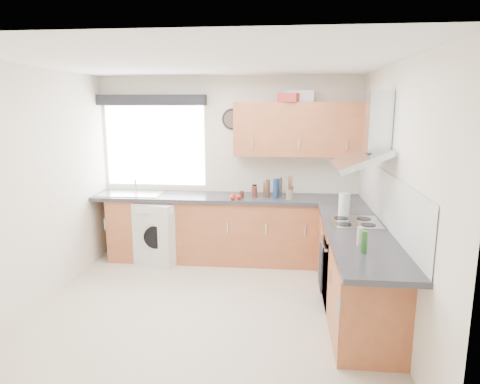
# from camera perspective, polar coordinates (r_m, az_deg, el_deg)

# --- Properties ---
(ground_plane) EXTENTS (3.60, 3.60, 0.00)m
(ground_plane) POSITION_cam_1_polar(r_m,az_deg,el_deg) (4.66, -4.29, -15.45)
(ground_plane) COLOR beige
(ceiling) EXTENTS (3.60, 3.60, 0.02)m
(ceiling) POSITION_cam_1_polar(r_m,az_deg,el_deg) (4.17, -4.82, 16.85)
(ceiling) COLOR white
(ceiling) RESTS_ON wall_back
(wall_back) EXTENTS (3.60, 0.02, 2.50)m
(wall_back) POSITION_cam_1_polar(r_m,az_deg,el_deg) (5.99, -1.45, 3.25)
(wall_back) COLOR silver
(wall_back) RESTS_ON ground_plane
(wall_front) EXTENTS (3.60, 0.02, 2.50)m
(wall_front) POSITION_cam_1_polar(r_m,az_deg,el_deg) (2.55, -11.86, -8.35)
(wall_front) COLOR silver
(wall_front) RESTS_ON ground_plane
(wall_left) EXTENTS (0.02, 3.60, 2.50)m
(wall_left) POSITION_cam_1_polar(r_m,az_deg,el_deg) (4.89, -25.75, 0.24)
(wall_left) COLOR silver
(wall_left) RESTS_ON ground_plane
(wall_right) EXTENTS (0.02, 3.60, 2.50)m
(wall_right) POSITION_cam_1_polar(r_m,az_deg,el_deg) (4.30, 19.78, -0.69)
(wall_right) COLOR silver
(wall_right) RESTS_ON ground_plane
(window) EXTENTS (1.40, 0.02, 1.10)m
(window) POSITION_cam_1_polar(r_m,az_deg,el_deg) (6.17, -11.25, 6.07)
(window) COLOR silver
(window) RESTS_ON wall_back
(window_blind) EXTENTS (1.50, 0.18, 0.14)m
(window_blind) POSITION_cam_1_polar(r_m,az_deg,el_deg) (6.06, -11.74, 11.93)
(window_blind) COLOR black
(window_blind) RESTS_ON wall_back
(splashback) EXTENTS (0.01, 3.00, 0.54)m
(splashback) POSITION_cam_1_polar(r_m,az_deg,el_deg) (4.60, 18.72, -0.76)
(splashback) COLOR white
(splashback) RESTS_ON wall_right
(base_cab_back) EXTENTS (3.00, 0.58, 0.86)m
(base_cab_back) POSITION_cam_1_polar(r_m,az_deg,el_deg) (5.90, -2.74, -5.05)
(base_cab_back) COLOR brown
(base_cab_back) RESTS_ON ground_plane
(base_cab_corner) EXTENTS (0.60, 0.60, 0.86)m
(base_cab_corner) POSITION_cam_1_polar(r_m,az_deg,el_deg) (5.88, 12.94, -5.41)
(base_cab_corner) COLOR brown
(base_cab_corner) RESTS_ON ground_plane
(base_cab_right) EXTENTS (0.58, 2.10, 0.86)m
(base_cab_right) POSITION_cam_1_polar(r_m,az_deg,el_deg) (4.62, 15.08, -10.24)
(base_cab_right) COLOR brown
(base_cab_right) RESTS_ON ground_plane
(worktop_back) EXTENTS (3.60, 0.62, 0.05)m
(worktop_back) POSITION_cam_1_polar(r_m,az_deg,el_deg) (5.77, -1.81, -0.77)
(worktop_back) COLOR #28282F
(worktop_back) RESTS_ON base_cab_back
(worktop_right) EXTENTS (0.62, 2.42, 0.05)m
(worktop_right) POSITION_cam_1_polar(r_m,az_deg,el_deg) (4.33, 15.58, -5.35)
(worktop_right) COLOR #28282F
(worktop_right) RESTS_ON base_cab_right
(sink) EXTENTS (0.84, 0.46, 0.10)m
(sink) POSITION_cam_1_polar(r_m,az_deg,el_deg) (6.07, -14.35, 0.12)
(sink) COLOR silver
(sink) RESTS_ON worktop_back
(oven) EXTENTS (0.56, 0.58, 0.85)m
(oven) POSITION_cam_1_polar(r_m,az_deg,el_deg) (4.75, 14.68, -9.63)
(oven) COLOR black
(oven) RESTS_ON ground_plane
(hob_plate) EXTENTS (0.52, 0.52, 0.01)m
(hob_plate) POSITION_cam_1_polar(r_m,az_deg,el_deg) (4.60, 14.98, -3.90)
(hob_plate) COLOR silver
(hob_plate) RESTS_ON worktop_right
(extractor_hood) EXTENTS (0.52, 0.78, 0.66)m
(extractor_hood) POSITION_cam_1_polar(r_m,az_deg,el_deg) (4.48, 16.82, 6.68)
(extractor_hood) COLOR silver
(extractor_hood) RESTS_ON wall_right
(upper_cabinets) EXTENTS (1.70, 0.35, 0.70)m
(upper_cabinets) POSITION_cam_1_polar(r_m,az_deg,el_deg) (5.72, 7.87, 8.29)
(upper_cabinets) COLOR brown
(upper_cabinets) RESTS_ON wall_back
(washing_machine) EXTENTS (0.71, 0.70, 0.84)m
(washing_machine) POSITION_cam_1_polar(r_m,az_deg,el_deg) (5.97, -10.44, -5.15)
(washing_machine) COLOR silver
(washing_machine) RESTS_ON ground_plane
(wall_clock) EXTENTS (0.29, 0.04, 0.29)m
(wall_clock) POSITION_cam_1_polar(r_m,az_deg,el_deg) (5.91, -1.02, 9.67)
(wall_clock) COLOR black
(wall_clock) RESTS_ON wall_back
(casserole) EXTENTS (0.37, 0.28, 0.15)m
(casserole) POSITION_cam_1_polar(r_m,az_deg,el_deg) (5.81, 7.88, 12.53)
(casserole) COLOR silver
(casserole) RESTS_ON upper_cabinets
(storage_box) EXTENTS (0.28, 0.25, 0.11)m
(storage_box) POSITION_cam_1_polar(r_m,az_deg,el_deg) (5.61, 6.47, 12.41)
(storage_box) COLOR maroon
(storage_box) RESTS_ON upper_cabinets
(utensil_pot) EXTENTS (0.10, 0.10, 0.13)m
(utensil_pot) POSITION_cam_1_polar(r_m,az_deg,el_deg) (5.56, 6.65, -0.36)
(utensil_pot) COLOR #786957
(utensil_pot) RESTS_ON worktop_back
(kitchen_roll) EXTENTS (0.13, 0.13, 0.26)m
(kitchen_roll) POSITION_cam_1_polar(r_m,az_deg,el_deg) (4.79, 13.71, -1.70)
(kitchen_roll) COLOR silver
(kitchen_roll) RESTS_ON worktop_right
(tomato_cluster) EXTENTS (0.17, 0.17, 0.06)m
(tomato_cluster) POSITION_cam_1_polar(r_m,az_deg,el_deg) (5.54, -0.67, -0.66)
(tomato_cluster) COLOR red
(tomato_cluster) RESTS_ON worktop_back
(jar_0) EXTENTS (0.04, 0.04, 0.26)m
(jar_0) POSITION_cam_1_polar(r_m,az_deg,el_deg) (5.71, 5.44, 0.65)
(jar_0) COLOR #413624
(jar_0) RESTS_ON worktop_back
(jar_1) EXTENTS (0.06, 0.06, 0.15)m
(jar_1) POSITION_cam_1_polar(r_m,az_deg,el_deg) (5.76, 1.94, 0.25)
(jar_1) COLOR black
(jar_1) RESTS_ON worktop_back
(jar_2) EXTENTS (0.07, 0.07, 0.18)m
(jar_2) POSITION_cam_1_polar(r_m,az_deg,el_deg) (5.83, 5.16, 0.49)
(jar_2) COLOR #591219
(jar_2) RESTS_ON worktop_back
(jar_3) EXTENTS (0.07, 0.07, 0.16)m
(jar_3) POSITION_cam_1_polar(r_m,az_deg,el_deg) (5.65, 6.74, -0.01)
(jar_3) COLOR brown
(jar_3) RESTS_ON worktop_back
(jar_4) EXTENTS (0.06, 0.06, 0.09)m
(jar_4) POSITION_cam_1_polar(r_m,az_deg,el_deg) (5.63, 0.21, -0.33)
(jar_4) COLOR #411E17
(jar_4) RESTS_ON worktop_back
(jar_5) EXTENTS (0.07, 0.07, 0.18)m
(jar_5) POSITION_cam_1_polar(r_m,az_deg,el_deg) (5.76, 3.47, 0.37)
(jar_5) COLOR brown
(jar_5) RESTS_ON worktop_back
(jar_6) EXTENTS (0.06, 0.06, 0.24)m
(jar_6) POSITION_cam_1_polar(r_m,az_deg,el_deg) (5.64, 3.71, 0.45)
(jar_6) COLOR #3E2D22
(jar_6) RESTS_ON worktop_back
(jar_7) EXTENTS (0.06, 0.06, 0.23)m
(jar_7) POSITION_cam_1_polar(r_m,az_deg,el_deg) (5.79, 4.97, 0.65)
(jar_7) COLOR navy
(jar_7) RESTS_ON worktop_back
(jar_8) EXTENTS (0.06, 0.06, 0.25)m
(jar_8) POSITION_cam_1_polar(r_m,az_deg,el_deg) (5.61, 4.72, 0.45)
(jar_8) COLOR navy
(jar_8) RESTS_ON worktop_back
(jar_9) EXTENTS (0.08, 0.08, 0.14)m
(jar_9) POSITION_cam_1_polar(r_m,az_deg,el_deg) (5.69, 1.93, 0.03)
(jar_9) COLOR #57251F
(jar_9) RESTS_ON worktop_back
(bottle_0) EXTENTS (0.05, 0.05, 0.16)m
(bottle_0) POSITION_cam_1_polar(r_m,az_deg,el_deg) (3.88, 15.67, -5.67)
(bottle_0) COLOR #ABA092
(bottle_0) RESTS_ON worktop_right
(bottle_1) EXTENTS (0.05, 0.05, 0.19)m
(bottle_1) POSITION_cam_1_polar(r_m,az_deg,el_deg) (3.67, 16.21, -6.43)
(bottle_1) COLOR #20521D
(bottle_1) RESTS_ON worktop_right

